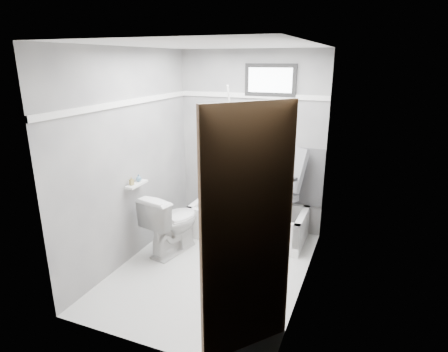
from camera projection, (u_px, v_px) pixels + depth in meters
The scene contains 19 objects.
floor at pixel (212, 269), 4.24m from camera, with size 2.60×2.60×0.00m, color silver.
ceiling at pixel (210, 45), 3.52m from camera, with size 2.60×2.60×0.00m, color silver.
wall_back at pixel (250, 142), 5.03m from camera, with size 2.00×0.02×2.40m, color slate.
wall_front at pixel (140, 212), 2.73m from camera, with size 2.00×0.02×2.40m, color slate.
wall_left at pixel (131, 158), 4.24m from camera, with size 0.02×2.60×2.40m, color slate.
wall_right at pixel (308, 178), 3.52m from camera, with size 0.02×2.60×2.40m, color slate.
bathtub at pixel (248, 222), 4.96m from camera, with size 1.50×0.70×0.42m, color white, non-canonical shape.
office_chair at pixel (270, 191), 4.75m from camera, with size 0.64×0.64×1.11m, color slate, non-canonical shape.
toilet at pixel (172, 223), 4.53m from camera, with size 0.43×0.77×0.75m, color silver.
door at pixel (269, 261), 2.46m from camera, with size 0.78×0.78×2.00m, color brown, non-canonical shape.
window at pixel (270, 80), 4.68m from camera, with size 0.66×0.04×0.40m, color black, non-canonical shape.
backerboard at pixel (267, 173), 5.05m from camera, with size 1.50×0.02×0.78m, color #4C4C4F.
trim_back at pixel (251, 96), 4.84m from camera, with size 2.00×0.02×0.06m, color white.
trim_left at pixel (128, 103), 4.05m from camera, with size 0.02×2.60×0.06m, color white.
pole at pixel (236, 156), 4.91m from camera, with size 0.02×0.02×1.95m, color silver.
shelf at pixel (137, 184), 4.28m from camera, with size 0.10×0.32×0.03m, color white.
soap_bottle_a at pixel (131, 181), 4.20m from camera, with size 0.04×0.04×0.09m, color #95854A.
soap_bottle_b at pixel (139, 178), 4.32m from camera, with size 0.07×0.07×0.09m, color slate.
faucet at pixel (235, 187), 5.27m from camera, with size 0.26×0.10×0.16m, color silver, non-canonical shape.
Camera 1 is at (1.52, -3.41, 2.26)m, focal length 30.00 mm.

